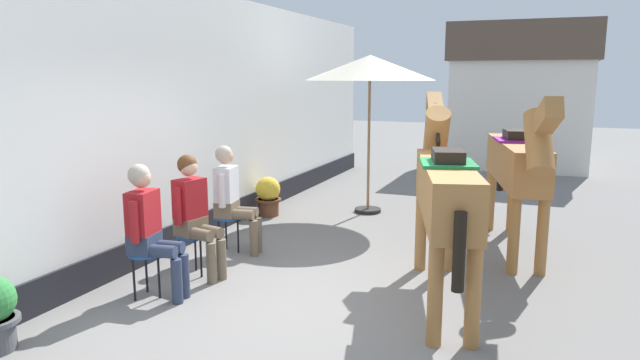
# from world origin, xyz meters

# --- Properties ---
(ground_plane) EXTENTS (40.00, 40.00, 0.00)m
(ground_plane) POSITION_xyz_m (0.00, 3.00, 0.00)
(ground_plane) COLOR slate
(pub_facade_wall) EXTENTS (0.34, 14.00, 3.40)m
(pub_facade_wall) POSITION_xyz_m (-2.55, 1.50, 1.54)
(pub_facade_wall) COLOR white
(pub_facade_wall) RESTS_ON ground_plane
(distant_cottage) EXTENTS (3.40, 2.60, 3.50)m
(distant_cottage) POSITION_xyz_m (1.40, 10.26, 1.80)
(distant_cottage) COLOR silver
(distant_cottage) RESTS_ON ground_plane
(seated_visitor_near) EXTENTS (0.61, 0.49, 1.39)m
(seated_visitor_near) POSITION_xyz_m (-1.63, -0.36, 0.78)
(seated_visitor_near) COLOR #194C99
(seated_visitor_near) RESTS_ON ground_plane
(seated_visitor_middle) EXTENTS (0.61, 0.48, 1.39)m
(seated_visitor_middle) POSITION_xyz_m (-1.58, 0.36, 0.78)
(seated_visitor_middle) COLOR #194C99
(seated_visitor_middle) RESTS_ON ground_plane
(seated_visitor_far) EXTENTS (0.61, 0.48, 1.39)m
(seated_visitor_far) POSITION_xyz_m (-1.64, 1.28, 0.78)
(seated_visitor_far) COLOR #194C99
(seated_visitor_far) RESTS_ON ground_plane
(saddled_horse_near) EXTENTS (1.06, 2.93, 2.06)m
(saddled_horse_near) POSITION_xyz_m (1.11, 0.74, 1.16)
(saddled_horse_near) COLOR #9E6B38
(saddled_horse_near) RESTS_ON ground_plane
(saddled_horse_far) EXTENTS (0.94, 2.95, 2.06)m
(saddled_horse_far) POSITION_xyz_m (1.72, 2.63, 1.16)
(saddled_horse_far) COLOR #9E6B38
(saddled_horse_far) RESTS_ON ground_plane
(flower_planter_farthest) EXTENTS (0.43, 0.43, 0.64)m
(flower_planter_farthest) POSITION_xyz_m (-2.11, 3.23, 0.33)
(flower_planter_farthest) COLOR brown
(flower_planter_farthest) RESTS_ON ground_plane
(cafe_parasol) EXTENTS (2.10, 2.10, 2.58)m
(cafe_parasol) POSITION_xyz_m (-0.67, 4.06, 2.36)
(cafe_parasol) COLOR black
(cafe_parasol) RESTS_ON ground_plane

